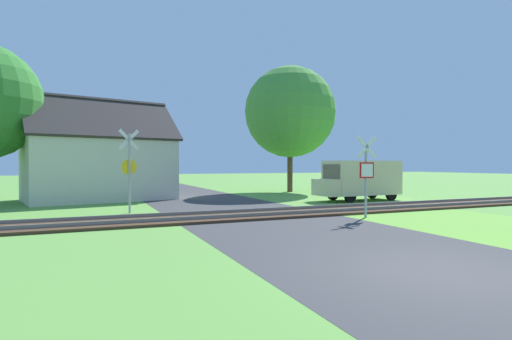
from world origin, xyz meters
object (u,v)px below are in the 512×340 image
crossing_sign_far (129,165)px  mail_truck (359,179)px  tree_right (290,112)px  stop_sign_near (366,172)px  house (99,166)px

crossing_sign_far → mail_truck: (12.52, 0.99, -0.76)m
tree_right → stop_sign_near: bearing=-106.6°
house → mail_truck: bearing=-38.0°
stop_sign_near → tree_right: tree_right is taller
stop_sign_near → tree_right: (4.17, 14.00, 4.17)m
crossing_sign_far → mail_truck: crossing_sign_far is taller
stop_sign_near → crossing_sign_far: crossing_sign_far is taller
stop_sign_near → tree_right: size_ratio=0.34×
stop_sign_near → crossing_sign_far: 9.60m
crossing_sign_far → house: 7.50m
mail_truck → house: bearing=62.6°
house → mail_truck: house is taller
crossing_sign_far → tree_right: 15.73m
tree_right → mail_truck: tree_right is taller
tree_right → mail_truck: size_ratio=1.88×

